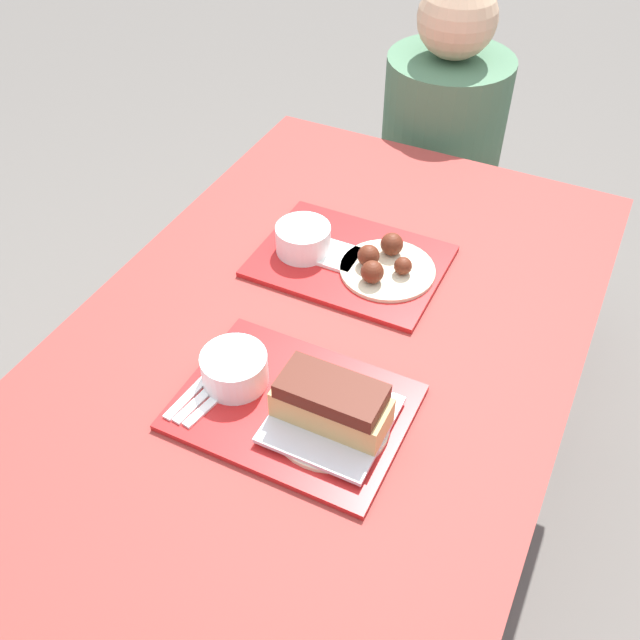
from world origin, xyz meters
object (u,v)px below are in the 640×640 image
at_px(tray_far, 350,261).
at_px(bowl_coleslaw_far, 303,238).
at_px(person_seated_across, 444,124).
at_px(tray_near, 293,407).
at_px(brisket_sandwich_plate, 331,408).
at_px(bowl_coleslaw_near, 234,367).
at_px(wings_plate_far, 384,264).

relative_size(tray_far, bowl_coleslaw_far, 3.33).
bearing_deg(person_seated_across, bowl_coleslaw_far, -94.79).
relative_size(tray_near, tray_far, 1.00).
xyz_separation_m(tray_far, brisket_sandwich_plate, (0.15, -0.41, 0.05)).
relative_size(bowl_coleslaw_near, person_seated_across, 0.17).
distance_m(tray_near, brisket_sandwich_plate, 0.09).
bearing_deg(tray_far, bowl_coleslaw_near, -95.78).
xyz_separation_m(bowl_coleslaw_far, person_seated_across, (0.06, 0.74, -0.08)).
distance_m(brisket_sandwich_plate, wings_plate_far, 0.41).
distance_m(bowl_coleslaw_near, wings_plate_far, 0.41).
xyz_separation_m(tray_far, person_seated_across, (-0.04, 0.72, -0.05)).
bearing_deg(tray_near, brisket_sandwich_plate, -6.03).
xyz_separation_m(tray_near, brisket_sandwich_plate, (0.07, -0.01, 0.05)).
bearing_deg(wings_plate_far, tray_far, 176.92).
bearing_deg(tray_far, brisket_sandwich_plate, -69.83).
height_order(tray_near, tray_far, same).
height_order(brisket_sandwich_plate, wings_plate_far, brisket_sandwich_plate).
distance_m(tray_far, bowl_coleslaw_far, 0.11).
height_order(tray_near, bowl_coleslaw_far, bowl_coleslaw_far).
bearing_deg(bowl_coleslaw_far, wings_plate_far, 4.34).
relative_size(tray_far, person_seated_across, 0.56).
bearing_deg(tray_far, wings_plate_far, -3.08).
distance_m(tray_far, person_seated_across, 0.73).
bearing_deg(person_seated_across, tray_far, -87.00).
bearing_deg(person_seated_across, bowl_coleslaw_near, -90.10).
relative_size(bowl_coleslaw_near, wings_plate_far, 0.59).
relative_size(tray_far, brisket_sandwich_plate, 1.96).
height_order(tray_far, bowl_coleslaw_near, bowl_coleslaw_near).
distance_m(tray_far, bowl_coleslaw_near, 0.40).
bearing_deg(bowl_coleslaw_far, tray_near, -65.29).
height_order(tray_near, wings_plate_far, wings_plate_far).
bearing_deg(bowl_coleslaw_near, tray_near, -2.43).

